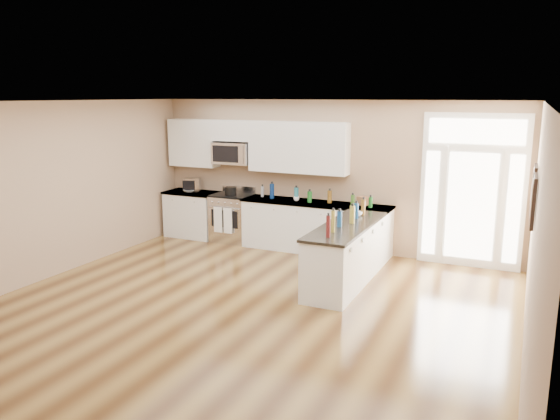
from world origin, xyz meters
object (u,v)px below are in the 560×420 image
object	(u,v)px
stockpot	(231,191)
peninsula_cabinet	(346,256)
toaster_oven	(192,185)
kitchen_range	(232,218)

from	to	relation	value
stockpot	peninsula_cabinet	bearing A→B (deg)	-25.79
peninsula_cabinet	stockpot	world-z (taller)	stockpot
peninsula_cabinet	toaster_oven	size ratio (longest dim) A/B	7.23
toaster_oven	stockpot	bearing A→B (deg)	-27.22
peninsula_cabinet	kitchen_range	bearing A→B (deg)	153.09
kitchen_range	stockpot	bearing A→B (deg)	-75.86
kitchen_range	toaster_oven	xyz separation A→B (m)	(-0.95, 0.04, 0.60)
stockpot	toaster_oven	size ratio (longest dim) A/B	0.73
kitchen_range	toaster_oven	distance (m)	1.13
stockpot	toaster_oven	bearing A→B (deg)	172.82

